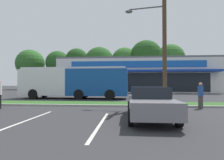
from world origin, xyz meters
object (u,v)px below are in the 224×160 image
Objects in this scene: utility_pole at (162,32)px; pedestrian_near_bench at (201,95)px; city_bus at (74,82)px; car_2 at (150,102)px; car_4 at (41,90)px.

utility_pole is 6.09× the size of pedestrian_near_bench.
utility_pole is 0.89× the size of city_bus.
city_bus reaches higher than car_2.
pedestrian_near_bench reaches higher than car_2.
car_2 is at bearing 84.47° from pedestrian_near_bench.
city_bus is at bearing 6.11° from pedestrian_near_bench.
city_bus is 2.48× the size of car_2.
city_bus reaches higher than car_4.
car_4 is 20.50m from pedestrian_near_bench.
car_2 is 2.77× the size of pedestrian_near_bench.
pedestrian_near_bench is (2.03, -1.53, -4.53)m from utility_pole.
utility_pole is 2.11× the size of car_4.
car_2 is at bearing -107.27° from utility_pole.
utility_pole is at bearing 162.73° from car_2.
city_bus is 12.32m from car_2.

